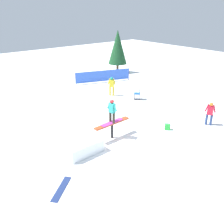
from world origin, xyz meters
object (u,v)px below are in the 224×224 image
Objects in this scene: bystander_yellow at (112,85)px; main_rider_on_rail at (112,111)px; loose_snowboard_navy at (61,189)px; rail_feature at (112,125)px; bystander_red at (210,113)px; folding_chair at (138,94)px; pine_tree_near at (118,47)px; loose_snowboard_white at (166,164)px; backpack_on_snow at (167,127)px.

main_rider_on_rail is at bearing 99.64° from bystander_yellow.
main_rider_on_rail is 0.93× the size of loose_snowboard_navy.
loose_snowboard_navy is (-8.38, -7.24, -0.82)m from bystander_yellow.
bystander_red is (5.41, -2.39, 0.05)m from rail_feature.
main_rider_on_rail is at bearing -9.40° from folding_chair.
folding_chair is at bearing -119.86° from pine_tree_near.
main_rider_on_rail is (0.00, 0.00, 0.78)m from rail_feature.
loose_snowboard_navy is (-4.40, 1.48, 0.00)m from loose_snowboard_white.
loose_snowboard_navy is 10.74m from folding_chair.
rail_feature is at bearing -155.51° from backpack_on_snow.
main_rider_on_rail reaches higher than folding_chair.
loose_snowboard_navy is at bearing -137.02° from pine_tree_near.
loose_snowboard_white is (-5.11, -1.03, -0.78)m from bystander_red.
pine_tree_near is (13.49, 12.57, 2.61)m from loose_snowboard_navy.
backpack_on_snow is at bearing -26.36° from main_rider_on_rail.
pine_tree_near is at bearing -85.28° from bystander_yellow.
folding_chair is at bearing -27.52° from bystander_red.
rail_feature is at bearing 99.64° from bystander_yellow.
rail_feature is at bearing 36.86° from bystander_red.
rail_feature is 6.82m from bystander_yellow.
bystander_yellow is (-1.13, 7.70, 0.04)m from bystander_red.
folding_chair is 8.65m from pine_tree_near.
backpack_on_snow is at bearing -118.12° from pine_tree_near.
pine_tree_near is (9.09, 14.05, 2.61)m from loose_snowboard_white.
rail_feature is 3.50m from loose_snowboard_white.
rail_feature reaches higher than loose_snowboard_navy.
loose_snowboard_navy is 4.34× the size of backpack_on_snow.
bystander_red is at bearing 49.57° from folding_chair.
rail_feature is 5.92m from bystander_red.
bystander_red reaches higher than loose_snowboard_navy.
pine_tree_near reaches higher than loose_snowboard_navy.
bystander_yellow reaches higher than bystander_red.
folding_chair is (0.94, -1.93, -0.42)m from bystander_yellow.
rail_feature is at bearing 0.00° from main_rider_on_rail.
bystander_red is 2.70m from backpack_on_snow.
bystander_red reaches higher than loose_snowboard_white.
loose_snowboard_navy is 18.62m from pine_tree_near.
folding_chair reaches higher than loose_snowboard_white.
rail_feature reaches higher than backpack_on_snow.
pine_tree_near reaches higher than loose_snowboard_white.
bystander_red is at bearing 22.05° from backpack_on_snow.
main_rider_on_rail is 0.32× the size of pine_tree_near.
bystander_red is 0.96× the size of loose_snowboard_white.
pine_tree_near is (3.98, 13.02, 1.83)m from bystander_red.
backpack_on_snow is (-2.38, 1.12, -0.62)m from bystander_red.
backpack_on_snow is 13.72m from pine_tree_near.
bystander_yellow is at bearing -133.82° from pine_tree_near.
bystander_red is 0.33× the size of pine_tree_near.
rail_feature reaches higher than folding_chair.
bystander_yellow is (4.29, 5.31, -0.69)m from main_rider_on_rail.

